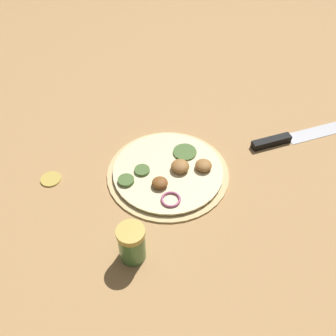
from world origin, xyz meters
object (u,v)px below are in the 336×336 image
at_px(pizza, 169,172).
at_px(knife, 287,138).
at_px(loose_cap, 51,178).
at_px(spice_jar, 132,243).

xyz_separation_m(pizza, knife, (-0.09, 0.29, -0.00)).
bearing_deg(loose_cap, spice_jar, 41.29).
relative_size(pizza, loose_cap, 6.08).
relative_size(spice_jar, loose_cap, 1.80).
distance_m(pizza, loose_cap, 0.26).
height_order(pizza, spice_jar, spice_jar).
bearing_deg(pizza, knife, 107.54).
xyz_separation_m(knife, spice_jar, (0.29, -0.37, 0.03)).
bearing_deg(pizza, spice_jar, -21.81).
bearing_deg(spice_jar, loose_cap, -138.71).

